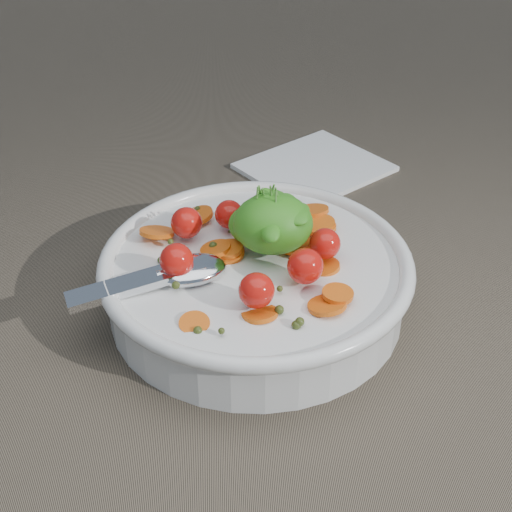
{
  "coord_description": "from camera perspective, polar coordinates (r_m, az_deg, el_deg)",
  "views": [
    {
      "loc": [
        -0.04,
        -0.47,
        0.38
      ],
      "look_at": [
        -0.02,
        -0.0,
        0.05
      ],
      "focal_mm": 50.0,
      "sensor_mm": 36.0,
      "label": 1
    }
  ],
  "objects": [
    {
      "name": "ground",
      "position": [
        0.61,
        1.82,
        -3.84
      ],
      "size": [
        6.0,
        6.0,
        0.0
      ],
      "primitive_type": "plane",
      "color": "#6F634F",
      "rests_on": "ground"
    },
    {
      "name": "napkin",
      "position": [
        0.81,
        4.71,
        7.08
      ],
      "size": [
        0.19,
        0.19,
        0.01
      ],
      "primitive_type": "cube",
      "rotation": [
        0.0,
        0.0,
        0.63
      ],
      "color": "white",
      "rests_on": "ground"
    },
    {
      "name": "bowl",
      "position": [
        0.58,
        -0.0,
        -1.73
      ],
      "size": [
        0.27,
        0.25,
        0.11
      ],
      "color": "white",
      "rests_on": "ground"
    }
  ]
}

